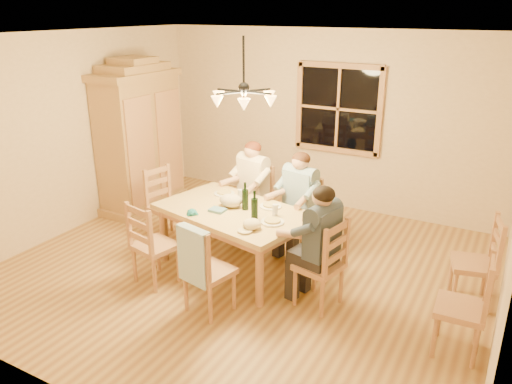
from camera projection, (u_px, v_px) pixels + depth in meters
The scene contains 31 objects.
floor at pixel (245, 269), 6.04m from camera, with size 5.50×5.50×0.00m, color #956336.
ceiling at pixel (243, 35), 5.10m from camera, with size 5.50×5.00×0.02m, color white.
wall_back at pixel (326, 120), 7.63m from camera, with size 5.50×0.02×2.70m, color beige.
wall_left at pixel (70, 134), 6.81m from camera, with size 0.02×5.00×2.70m, color beige.
window at pixel (338, 109), 7.44m from camera, with size 1.30×0.06×1.30m.
chandelier at pixel (244, 97), 5.32m from camera, with size 0.77×0.68×0.71m.
armoire at pixel (140, 141), 7.59m from camera, with size 0.66×1.40×2.30m.
dining_table at pixel (234, 217), 5.85m from camera, with size 1.94×1.42×0.76m.
chair_far_left at pixel (252, 215), 6.83m from camera, with size 0.52×0.50×0.99m.
chair_far_right at pixel (298, 230), 6.35m from camera, with size 0.52×0.50×0.99m.
chair_near_left at pixel (156, 258), 5.66m from camera, with size 0.52×0.50×0.99m.
chair_near_right at pixel (210, 284), 5.12m from camera, with size 0.52×0.50×0.99m.
chair_end_left at pixel (168, 218), 6.72m from camera, with size 0.50×0.52×0.99m.
chair_end_right at pixel (318, 278), 5.22m from camera, with size 0.50×0.52×0.99m.
adult_woman at pixel (252, 178), 6.64m from camera, with size 0.46×0.49×0.87m.
adult_plaid_man at pixel (299, 191), 6.16m from camera, with size 0.46×0.49×0.87m.
adult_slate_man at pixel (321, 232), 5.04m from camera, with size 0.49×0.46×0.87m.
towel at pixel (194, 256), 4.85m from camera, with size 0.38×0.10×0.58m, color #A6C4E1.
wine_bottle_a at pixel (245, 196), 5.75m from camera, with size 0.08×0.08×0.33m, color black.
wine_bottle_b at pixel (255, 205), 5.49m from camera, with size 0.08×0.08×0.33m, color black.
plate_woman at pixel (224, 194), 6.28m from camera, with size 0.26×0.26×0.02m, color white.
plate_plaid at pixel (271, 206), 5.88m from camera, with size 0.26×0.26×0.02m, color white.
plate_slate at pixel (272, 222), 5.44m from camera, with size 0.26×0.26×0.02m, color white.
wine_glass_a at pixel (240, 195), 6.05m from camera, with size 0.06×0.06×0.14m, color silver.
wine_glass_b at pixel (275, 210), 5.60m from camera, with size 0.06×0.06×0.14m, color silver.
cap at pixel (252, 224), 5.28m from camera, with size 0.20×0.20×0.11m, color beige.
napkin at pixel (218, 210), 5.75m from camera, with size 0.18×0.14×0.03m, color #557F9C.
cloth_bundle at pixel (231, 201), 5.86m from camera, with size 0.28×0.22×0.15m, color tan.
child at pixel (194, 243), 5.77m from camera, with size 0.30×0.20×0.82m, color #1B6C7B.
chair_spare_front at pixel (458, 323), 4.49m from camera, with size 0.44×0.46×0.99m.
chair_spare_back at pixel (471, 277), 5.26m from camera, with size 0.51×0.53×0.99m.
Camera 1 is at (2.68, -4.62, 2.97)m, focal length 35.00 mm.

